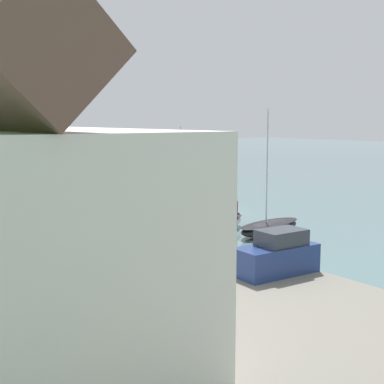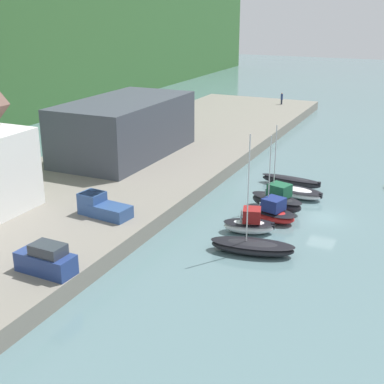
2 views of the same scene
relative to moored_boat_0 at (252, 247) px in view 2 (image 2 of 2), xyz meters
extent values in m
plane|color=slate|center=(9.88, -3.65, -0.57)|extent=(320.00, 320.00, 0.00)
cube|color=gray|center=(9.88, 19.77, 0.17)|extent=(109.20, 21.95, 1.47)
cube|color=#3D424C|center=(16.74, 21.96, 4.28)|extent=(18.86, 9.78, 6.74)
cube|color=slate|center=(16.74, 17.13, 4.28)|extent=(17.91, 0.10, 4.04)
ellipsoid|color=black|center=(0.00, 0.00, -0.06)|extent=(3.41, 6.96, 1.01)
ellipsoid|color=black|center=(0.00, 0.00, 0.29)|extent=(3.52, 7.11, 0.12)
cylinder|color=silver|center=(-0.09, 0.49, 4.81)|extent=(0.10, 0.10, 8.75)
ellipsoid|color=silver|center=(3.79, 1.60, -0.03)|extent=(3.22, 4.76, 1.08)
ellipsoid|color=black|center=(3.79, 1.60, 0.35)|extent=(3.33, 4.87, 0.12)
cube|color=maroon|center=(3.85, 1.40, 1.10)|extent=(1.93, 1.90, 1.17)
cube|color=#8CA5B2|center=(3.59, 2.27, 0.92)|extent=(1.37, 0.49, 0.59)
cube|color=black|center=(4.37, -0.38, 0.19)|extent=(0.42, 0.37, 0.56)
ellipsoid|color=red|center=(7.35, 0.69, -0.04)|extent=(3.63, 5.30, 1.05)
ellipsoid|color=black|center=(7.35, 0.69, 0.32)|extent=(3.75, 5.42, 0.12)
cube|color=navy|center=(7.28, 0.46, 1.06)|extent=(2.19, 2.12, 1.16)
cube|color=#8CA5B2|center=(7.55, 1.41, 0.88)|extent=(1.58, 0.54, 0.58)
cylinder|color=silver|center=(7.45, 1.04, 3.94)|extent=(0.10, 0.10, 6.92)
ellipsoid|color=black|center=(10.13, 0.99, 0.14)|extent=(3.71, 5.84, 1.42)
ellipsoid|color=black|center=(10.13, 0.99, 0.64)|extent=(3.82, 5.97, 0.12)
cube|color=#195638|center=(10.05, 0.73, 1.48)|extent=(2.14, 2.30, 1.26)
cube|color=#8CA5B2|center=(10.37, 1.78, 1.30)|extent=(1.45, 0.53, 0.63)
cylinder|color=silver|center=(10.25, 1.38, 4.30)|extent=(0.10, 0.10, 6.89)
ellipsoid|color=white|center=(14.54, 0.06, -0.10)|extent=(3.27, 5.70, 0.94)
ellipsoid|color=black|center=(14.54, 0.06, 0.23)|extent=(3.38, 5.82, 0.12)
cube|color=black|center=(14.11, -2.45, 0.09)|extent=(0.40, 0.34, 0.56)
ellipsoid|color=black|center=(17.73, 1.57, -0.05)|extent=(2.14, 6.79, 1.03)
ellipsoid|color=black|center=(17.73, 1.57, 0.31)|extent=(2.21, 6.93, 0.12)
cube|color=black|center=(17.40, -1.58, 0.16)|extent=(0.39, 0.32, 0.56)
cube|color=navy|center=(-11.68, 10.96, 1.61)|extent=(1.97, 4.27, 1.40)
cube|color=#333842|center=(-11.69, 10.65, 2.69)|extent=(1.63, 2.37, 0.76)
cube|color=#2D4C84|center=(-1.34, 12.45, 1.46)|extent=(2.37, 3.71, 1.10)
cube|color=#2D4C84|center=(-1.12, 14.47, 1.86)|extent=(2.09, 2.09, 1.90)
cube|color=#2D333D|center=(-1.12, 14.47, 2.56)|extent=(1.97, 1.81, 0.50)
cylinder|color=#232838|center=(58.61, 14.29, 1.33)|extent=(0.32, 0.32, 0.85)
cylinder|color=navy|center=(58.61, 14.29, 2.28)|extent=(0.40, 0.40, 1.05)
sphere|color=tan|center=(58.61, 14.29, 2.93)|extent=(0.24, 0.24, 0.24)
camera|label=1|loc=(-29.69, 29.08, 8.35)|focal=50.00mm
camera|label=2|loc=(-37.30, -11.93, 18.35)|focal=50.00mm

